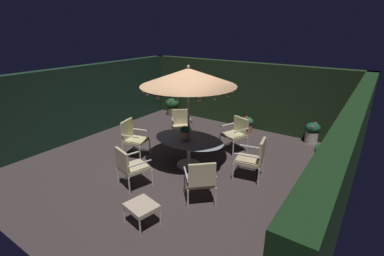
{
  "coord_description": "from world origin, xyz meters",
  "views": [
    {
      "loc": [
        4.03,
        -5.28,
        3.43
      ],
      "look_at": [
        0.28,
        0.19,
        0.99
      ],
      "focal_mm": 26.01,
      "sensor_mm": 36.0,
      "label": 1
    }
  ],
  "objects_px": {
    "potted_plant_right_far": "(326,157)",
    "patio_chair_northeast": "(130,165)",
    "patio_chair_north": "(132,136)",
    "potted_plant_back_right": "(325,184)",
    "potted_plant_front_corner": "(311,197)",
    "potted_plant_left_far": "(247,124)",
    "ottoman_footrest": "(142,207)",
    "potted_plant_back_center": "(312,132)",
    "patio_chair_southwest": "(181,124)",
    "patio_dining_table": "(189,144)",
    "patio_chair_southeast": "(254,157)",
    "centerpiece_planter": "(185,132)",
    "patio_umbrella": "(188,77)",
    "patio_chair_south": "(236,132)",
    "patio_chair_east": "(201,179)",
    "potted_plant_right_near": "(172,106)",
    "potted_plant_left_near": "(340,151)"
  },
  "relations": [
    {
      "from": "potted_plant_front_corner",
      "to": "patio_chair_east",
      "type": "bearing_deg",
      "value": -153.86
    },
    {
      "from": "patio_dining_table",
      "to": "potted_plant_left_far",
      "type": "xyz_separation_m",
      "value": [
        0.23,
        3.13,
        -0.32
      ]
    },
    {
      "from": "potted_plant_back_center",
      "to": "potted_plant_front_corner",
      "type": "bearing_deg",
      "value": -77.84
    },
    {
      "from": "patio_chair_north",
      "to": "potted_plant_left_far",
      "type": "height_order",
      "value": "patio_chair_north"
    },
    {
      "from": "potted_plant_right_far",
      "to": "potted_plant_left_near",
      "type": "bearing_deg",
      "value": 75.27
    },
    {
      "from": "potted_plant_left_far",
      "to": "potted_plant_back_right",
      "type": "height_order",
      "value": "potted_plant_left_far"
    },
    {
      "from": "patio_dining_table",
      "to": "patio_chair_northeast",
      "type": "distance_m",
      "value": 1.66
    },
    {
      "from": "patio_dining_table",
      "to": "patio_chair_south",
      "type": "distance_m",
      "value": 1.65
    },
    {
      "from": "potted_plant_left_near",
      "to": "patio_dining_table",
      "type": "bearing_deg",
      "value": -141.96
    },
    {
      "from": "potted_plant_right_near",
      "to": "potted_plant_left_near",
      "type": "relative_size",
      "value": 1.18
    },
    {
      "from": "potted_plant_left_far",
      "to": "potted_plant_back_right",
      "type": "relative_size",
      "value": 1.06
    },
    {
      "from": "centerpiece_planter",
      "to": "potted_plant_left_far",
      "type": "height_order",
      "value": "centerpiece_planter"
    },
    {
      "from": "patio_chair_southeast",
      "to": "patio_dining_table",
      "type": "bearing_deg",
      "value": -169.13
    },
    {
      "from": "patio_chair_southwest",
      "to": "potted_plant_left_far",
      "type": "relative_size",
      "value": 1.89
    },
    {
      "from": "patio_chair_south",
      "to": "patio_dining_table",
      "type": "bearing_deg",
      "value": -111.05
    },
    {
      "from": "ottoman_footrest",
      "to": "potted_plant_back_center",
      "type": "height_order",
      "value": "potted_plant_back_center"
    },
    {
      "from": "potted_plant_right_far",
      "to": "centerpiece_planter",
      "type": "bearing_deg",
      "value": -148.98
    },
    {
      "from": "patio_chair_south",
      "to": "ottoman_footrest",
      "type": "height_order",
      "value": "patio_chair_south"
    },
    {
      "from": "patio_dining_table",
      "to": "potted_plant_back_center",
      "type": "xyz_separation_m",
      "value": [
        2.28,
        3.41,
        -0.26
      ]
    },
    {
      "from": "ottoman_footrest",
      "to": "potted_plant_back_center",
      "type": "bearing_deg",
      "value": 73.83
    },
    {
      "from": "patio_chair_east",
      "to": "patio_chair_southeast",
      "type": "distance_m",
      "value": 1.6
    },
    {
      "from": "patio_chair_south",
      "to": "patio_chair_east",
      "type": "bearing_deg",
      "value": -78.77
    },
    {
      "from": "patio_chair_southwest",
      "to": "potted_plant_right_near",
      "type": "xyz_separation_m",
      "value": [
        -1.95,
        2.02,
        -0.2
      ]
    },
    {
      "from": "patio_chair_southwest",
      "to": "patio_umbrella",
      "type": "bearing_deg",
      "value": -46.85
    },
    {
      "from": "patio_umbrella",
      "to": "patio_chair_southwest",
      "type": "bearing_deg",
      "value": 133.15
    },
    {
      "from": "potted_plant_front_corner",
      "to": "potted_plant_back_right",
      "type": "height_order",
      "value": "potted_plant_front_corner"
    },
    {
      "from": "potted_plant_front_corner",
      "to": "potted_plant_left_near",
      "type": "xyz_separation_m",
      "value": [
        0.13,
        2.76,
        -0.06
      ]
    },
    {
      "from": "patio_chair_north",
      "to": "potted_plant_back_right",
      "type": "distance_m",
      "value": 4.9
    },
    {
      "from": "patio_dining_table",
      "to": "patio_umbrella",
      "type": "xyz_separation_m",
      "value": [
        -0.0,
        -0.0,
        1.7
      ]
    },
    {
      "from": "patio_chair_south",
      "to": "potted_plant_left_far",
      "type": "relative_size",
      "value": 1.86
    },
    {
      "from": "patio_dining_table",
      "to": "patio_chair_southeast",
      "type": "height_order",
      "value": "patio_chair_southeast"
    },
    {
      "from": "patio_umbrella",
      "to": "patio_chair_southeast",
      "type": "bearing_deg",
      "value": 10.87
    },
    {
      "from": "potted_plant_left_far",
      "to": "potted_plant_right_near",
      "type": "relative_size",
      "value": 0.77
    },
    {
      "from": "patio_chair_north",
      "to": "patio_chair_south",
      "type": "bearing_deg",
      "value": 41.56
    },
    {
      "from": "patio_chair_northeast",
      "to": "patio_chair_south",
      "type": "relative_size",
      "value": 0.98
    },
    {
      "from": "ottoman_footrest",
      "to": "patio_chair_southeast",
      "type": "bearing_deg",
      "value": 68.95
    },
    {
      "from": "patio_umbrella",
      "to": "potted_plant_right_far",
      "type": "height_order",
      "value": "patio_umbrella"
    },
    {
      "from": "patio_chair_southwest",
      "to": "potted_plant_back_center",
      "type": "height_order",
      "value": "patio_chair_southwest"
    },
    {
      "from": "patio_chair_southeast",
      "to": "potted_plant_right_far",
      "type": "distance_m",
      "value": 1.91
    },
    {
      "from": "ottoman_footrest",
      "to": "potted_plant_left_near",
      "type": "height_order",
      "value": "potted_plant_left_near"
    },
    {
      "from": "centerpiece_planter",
      "to": "potted_plant_left_far",
      "type": "bearing_deg",
      "value": 85.62
    },
    {
      "from": "potted_plant_front_corner",
      "to": "patio_chair_northeast",
      "type": "bearing_deg",
      "value": -159.35
    },
    {
      "from": "patio_chair_north",
      "to": "potted_plant_back_right",
      "type": "bearing_deg",
      "value": 11.7
    },
    {
      "from": "centerpiece_planter",
      "to": "patio_chair_south",
      "type": "height_order",
      "value": "centerpiece_planter"
    },
    {
      "from": "potted_plant_right_far",
      "to": "patio_chair_northeast",
      "type": "bearing_deg",
      "value": -136.66
    },
    {
      "from": "patio_dining_table",
      "to": "potted_plant_right_far",
      "type": "bearing_deg",
      "value": 29.21
    },
    {
      "from": "patio_chair_north",
      "to": "potted_plant_front_corner",
      "type": "distance_m",
      "value": 4.69
    },
    {
      "from": "centerpiece_planter",
      "to": "patio_chair_south",
      "type": "relative_size",
      "value": 0.4
    },
    {
      "from": "potted_plant_back_right",
      "to": "patio_chair_north",
      "type": "bearing_deg",
      "value": -168.3
    },
    {
      "from": "patio_chair_southwest",
      "to": "potted_plant_right_far",
      "type": "xyz_separation_m",
      "value": [
        4.11,
        0.45,
        -0.18
      ]
    }
  ]
}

